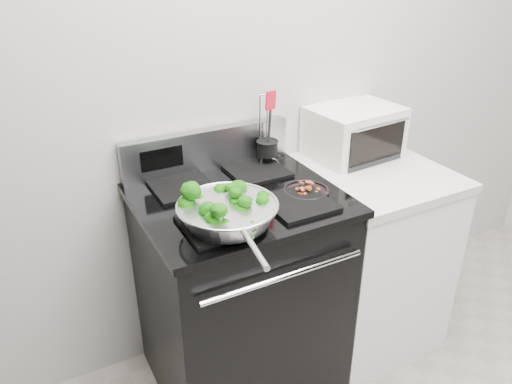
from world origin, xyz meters
TOP-DOWN VIEW (x-y plane):
  - back_wall at (0.00, 1.75)m, footprint 4.00×0.02m
  - gas_range at (-0.30, 1.41)m, footprint 0.79×0.69m
  - counter at (0.39, 1.41)m, footprint 0.62×0.68m
  - skillet at (-0.43, 1.22)m, footprint 0.36×0.57m
  - broccoli_pile at (-0.43, 1.22)m, footprint 0.28×0.28m
  - bacon_plate at (-0.05, 1.31)m, footprint 0.18×0.18m
  - utensil_holder at (-0.05, 1.63)m, footprint 0.11×0.11m
  - toaster_oven at (0.40, 1.60)m, footprint 0.43×0.35m

SIDE VIEW (x-z plane):
  - counter at x=0.39m, z-range 0.00..0.92m
  - gas_range at x=-0.30m, z-range -0.08..1.05m
  - bacon_plate at x=-0.05m, z-range 0.95..0.99m
  - skillet at x=-0.43m, z-range 0.97..1.04m
  - utensil_holder at x=-0.05m, z-range 0.84..1.18m
  - broccoli_pile at x=-0.43m, z-range 0.98..1.07m
  - toaster_oven at x=0.40m, z-range 0.92..1.16m
  - back_wall at x=0.00m, z-range 0.00..2.70m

